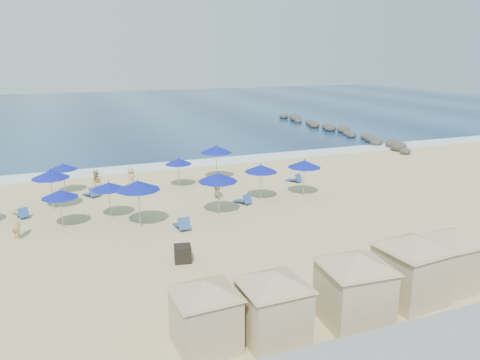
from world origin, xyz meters
name	(u,v)px	position (x,y,z in m)	size (l,w,h in m)	color
ground	(202,234)	(0.00, 0.00, 0.00)	(160.00, 160.00, 0.00)	#CAB980
ocean	(100,112)	(0.00, 55.00, 0.03)	(160.00, 80.00, 0.06)	navy
surf_line	(146,167)	(0.00, 15.50, 0.04)	(160.00, 2.50, 0.08)	white
rock_jetty	(335,129)	(24.01, 24.90, 0.36)	(2.56, 26.66, 0.96)	#322C29
trash_bin	(183,254)	(-1.76, -2.86, 0.38)	(0.75, 0.75, 0.75)	black
cabana_0	(205,305)	(-2.70, -9.31, 1.48)	(4.11, 4.11, 2.58)	tan
cabana_1	(273,296)	(-0.52, -9.71, 1.54)	(4.30, 4.30, 2.70)	tan
cabana_2	(355,278)	(2.53, -9.82, 1.67)	(4.63, 4.63, 2.91)	tan
cabana_3	(412,259)	(5.37, -9.37, 1.69)	(4.69, 4.69, 2.95)	tan
cabana_4	(454,250)	(7.72, -9.11, 1.58)	(4.39, 4.39, 2.75)	tan
umbrella_2	(50,174)	(-7.14, 7.07, 2.19)	(2.22, 2.22, 2.52)	#A5A8AD
umbrella_3	(60,194)	(-6.71, 3.63, 1.91)	(1.94, 1.94, 2.21)	#A5A8AD
umbrella_4	(63,167)	(-6.39, 10.38, 1.83)	(1.86, 1.86, 2.11)	#A5A8AD
umbrella_5	(109,186)	(-4.12, 4.26, 1.91)	(1.93, 1.93, 2.20)	#A5A8AD
umbrella_6	(138,185)	(-2.80, 2.24, 2.34)	(2.37, 2.37, 2.70)	#A5A8AD
umbrella_7	(178,161)	(1.11, 9.02, 1.86)	(1.88, 1.88, 2.14)	#A5A8AD
umbrella_8	(218,177)	(1.76, 2.48, 2.28)	(2.31, 2.31, 2.63)	#A5A8AD
umbrella_9	(216,149)	(4.19, 9.95, 2.30)	(2.33, 2.33, 2.65)	#A5A8AD
umbrella_10	(261,168)	(5.23, 4.20, 2.09)	(2.12, 2.12, 2.41)	#A5A8AD
umbrella_11	(304,164)	(8.25, 4.04, 2.16)	(2.18, 2.18, 2.49)	#A5A8AD
beach_chair_1	(22,214)	(-8.85, 6.19, 0.23)	(0.90, 1.33, 0.67)	#284A94
beach_chair_2	(91,193)	(-4.82, 8.91, 0.25)	(1.06, 1.42, 0.71)	#284A94
beach_chair_3	(182,224)	(-0.75, 1.05, 0.27)	(0.67, 1.42, 0.77)	#284A94
beach_chair_4	(244,200)	(3.94, 3.87, 0.24)	(0.98, 1.38, 0.70)	#284A94
beach_chair_5	(295,179)	(9.33, 7.23, 0.23)	(0.99, 1.34, 0.67)	#284A94
beachgoer_0	(16,224)	(-8.91, 2.81, 0.81)	(0.59, 0.39, 1.61)	tan
beachgoer_1	(97,184)	(-4.45, 8.81, 0.88)	(0.86, 0.67, 1.76)	tan
beachgoer_2	(217,186)	(2.75, 5.51, 0.87)	(1.02, 0.43, 1.75)	tan
beachgoer_3	(131,179)	(-2.13, 9.45, 0.80)	(0.78, 0.51, 1.60)	tan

